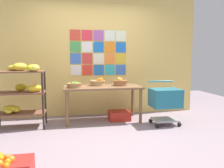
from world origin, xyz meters
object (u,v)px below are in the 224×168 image
object	(u,v)px
fruit_basket_right	(120,82)
fruit_basket_back_right	(98,82)
produce_crate_under_table	(119,116)
shopping_cart	(165,100)
display_table	(103,90)
banana_shelf_unit	(21,89)
orange_crate_foreground	(9,168)
fruit_basket_left	(74,85)

from	to	relation	value
fruit_basket_right	fruit_basket_back_right	xyz separation A→B (m)	(-0.46, 0.10, -0.01)
fruit_basket_back_right	produce_crate_under_table	xyz separation A→B (m)	(0.43, -0.14, -0.69)
produce_crate_under_table	shopping_cart	world-z (taller)	shopping_cart
fruit_basket_right	produce_crate_under_table	distance (m)	0.70
fruit_basket_back_right	shopping_cart	distance (m)	1.41
display_table	shopping_cart	bearing A→B (deg)	-23.21
produce_crate_under_table	fruit_basket_back_right	bearing A→B (deg)	161.31
fruit_basket_back_right	produce_crate_under_table	bearing A→B (deg)	-18.69
fruit_basket_back_right	banana_shelf_unit	bearing A→B (deg)	-168.73
fruit_basket_right	orange_crate_foreground	distance (m)	2.72
display_table	shopping_cart	distance (m)	1.25
fruit_basket_right	shopping_cart	bearing A→B (deg)	-34.46
banana_shelf_unit	produce_crate_under_table	world-z (taller)	banana_shelf_unit
fruit_basket_left	shopping_cart	bearing A→B (deg)	-12.31
fruit_basket_left	orange_crate_foreground	size ratio (longest dim) A/B	0.64
shopping_cart	fruit_basket_right	bearing A→B (deg)	140.47
fruit_basket_right	shopping_cart	distance (m)	0.97
banana_shelf_unit	fruit_basket_left	bearing A→B (deg)	2.17
fruit_basket_back_right	fruit_basket_left	bearing A→B (deg)	-152.58
orange_crate_foreground	shopping_cart	distance (m)	2.90
display_table	fruit_basket_left	xyz separation A→B (m)	(-0.57, -0.12, 0.14)
banana_shelf_unit	fruit_basket_back_right	distance (m)	1.49
fruit_basket_right	fruit_basket_back_right	world-z (taller)	fruit_basket_right
fruit_basket_left	fruit_basket_back_right	bearing A→B (deg)	27.42
fruit_basket_right	fruit_basket_back_right	distance (m)	0.47
banana_shelf_unit	shopping_cart	xyz separation A→B (m)	(2.68, -0.34, -0.23)
fruit_basket_back_right	orange_crate_foreground	xyz separation A→B (m)	(-1.23, -2.12, -0.68)
display_table	fruit_basket_back_right	size ratio (longest dim) A/B	4.93
banana_shelf_unit	orange_crate_foreground	size ratio (longest dim) A/B	2.63
banana_shelf_unit	fruit_basket_back_right	xyz separation A→B (m)	(1.46, 0.29, 0.07)
banana_shelf_unit	display_table	size ratio (longest dim) A/B	0.78
banana_shelf_unit	display_table	bearing A→B (deg)	5.63
produce_crate_under_table	shopping_cart	xyz separation A→B (m)	(0.80, -0.48, 0.40)
display_table	fruit_basket_back_right	bearing A→B (deg)	120.92
fruit_basket_left	display_table	bearing A→B (deg)	11.39
fruit_basket_left	shopping_cart	xyz separation A→B (m)	(1.71, -0.37, -0.28)
fruit_basket_left	produce_crate_under_table	bearing A→B (deg)	6.79
produce_crate_under_table	orange_crate_foreground	xyz separation A→B (m)	(-1.66, -1.97, 0.01)
fruit_basket_back_right	orange_crate_foreground	distance (m)	2.54
banana_shelf_unit	fruit_basket_left	distance (m)	0.97
orange_crate_foreground	shopping_cart	world-z (taller)	shopping_cart
fruit_basket_back_right	display_table	bearing A→B (deg)	-59.08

